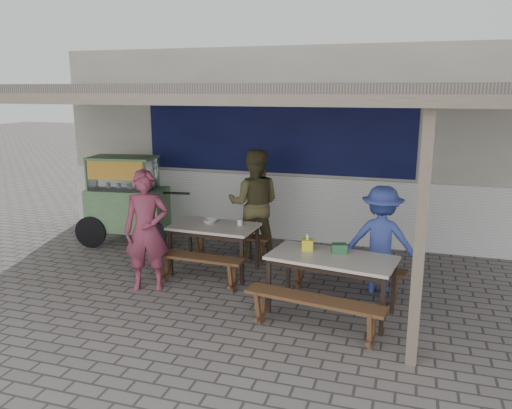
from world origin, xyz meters
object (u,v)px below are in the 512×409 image
object	(u,v)px
bench_right_street	(314,307)
condiment_bowl	(210,221)
bench_left_wall	(229,241)
vendor_cart	(126,197)
table_right	(332,262)
table_left	(214,230)
bench_left_street	(197,264)
tissue_box	(307,244)
condiment_jar	(240,222)
patron_street_side	(147,231)
patron_wall_side	(254,204)
patron_right_table	(381,240)
bench_right_wall	(345,271)
donation_box	(339,248)

from	to	relation	value
bench_right_street	condiment_bowl	size ratio (longest dim) A/B	7.57
bench_left_wall	vendor_cart	xyz separation A→B (m)	(-2.09, 0.33, 0.53)
table_right	vendor_cart	bearing A→B (deg)	164.08
vendor_cart	table_left	bearing A→B (deg)	-31.65
bench_left_street	tissue_box	xyz separation A→B (m)	(1.61, -0.15, 0.49)
bench_right_street	condiment_jar	distance (m)	2.25
bench_left_wall	patron_street_side	size ratio (longest dim) A/B	0.82
patron_wall_side	table_left	bearing A→B (deg)	58.22
bench_left_wall	table_right	distance (m)	2.44
tissue_box	bench_left_wall	bearing A→B (deg)	139.84
patron_right_table	tissue_box	world-z (taller)	patron_right_table
bench_left_street	vendor_cart	size ratio (longest dim) A/B	0.71
table_left	tissue_box	distance (m)	1.76
bench_right_wall	patron_right_table	distance (m)	0.65
bench_left_street	bench_left_wall	bearing A→B (deg)	90.00
bench_left_wall	tissue_box	distance (m)	2.11
bench_right_street	condiment_jar	world-z (taller)	condiment_jar
patron_right_table	condiment_bowl	bearing A→B (deg)	-2.42
bench_left_wall	condiment_jar	bearing A→B (deg)	-50.71
tissue_box	donation_box	xyz separation A→B (m)	(0.41, -0.01, -0.01)
tissue_box	bench_right_wall	bearing A→B (deg)	46.99
bench_left_street	donation_box	size ratio (longest dim) A/B	7.60
donation_box	bench_left_wall	bearing A→B (deg)	145.95
bench_right_street	vendor_cart	xyz separation A→B (m)	(-3.91, 2.44, 0.52)
table_left	patron_right_table	bearing A→B (deg)	1.83
table_left	vendor_cart	distance (m)	2.27
tissue_box	donation_box	size ratio (longest dim) A/B	0.76
donation_box	condiment_bowl	xyz separation A→B (m)	(-2.11, 0.87, -0.03)
table_right	bench_right_wall	size ratio (longest dim) A/B	0.98
bench_left_street	condiment_jar	bearing A→B (deg)	63.06
patron_street_side	tissue_box	bearing A→B (deg)	-17.56
table_left	bench_right_street	size ratio (longest dim) A/B	0.79
bench_left_wall	donation_box	distance (m)	2.43
patron_wall_side	donation_box	xyz separation A→B (m)	(1.65, -1.67, -0.10)
bench_right_street	patron_wall_side	bearing A→B (deg)	129.80
tissue_box	bench_left_street	bearing A→B (deg)	174.67
condiment_bowl	patron_street_side	bearing A→B (deg)	-118.43
patron_wall_side	condiment_bowl	bearing A→B (deg)	49.36
patron_right_table	condiment_bowl	size ratio (longest dim) A/B	6.86
bench_left_street	vendor_cart	xyz separation A→B (m)	(-2.05, 1.50, 0.53)
bench_right_street	vendor_cart	size ratio (longest dim) A/B	0.85
bench_left_wall	donation_box	xyz separation A→B (m)	(1.98, -1.33, 0.48)
vendor_cart	tissue_box	bearing A→B (deg)	-32.12
patron_right_table	donation_box	distance (m)	0.87
table_right	bench_right_wall	distance (m)	0.72
bench_left_street	condiment_jar	distance (m)	0.93
tissue_box	vendor_cart	bearing A→B (deg)	155.74
bench_left_street	donation_box	xyz separation A→B (m)	(2.02, -0.16, 0.48)
bench_right_street	donation_box	bearing A→B (deg)	86.87
tissue_box	patron_right_table	bearing A→B (deg)	39.73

